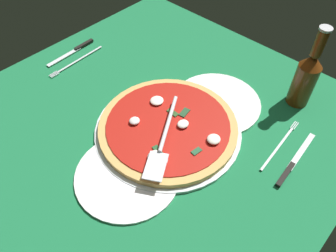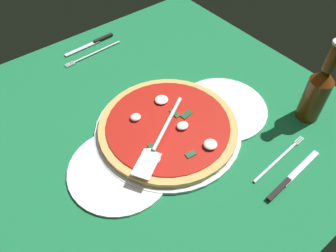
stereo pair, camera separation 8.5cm
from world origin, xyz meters
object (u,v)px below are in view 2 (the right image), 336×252
pizza (168,127)px  beer_bottle (317,91)px  dinner_plate_left (222,108)px  pizza_server (160,136)px  place_setting_near (94,49)px  place_setting_far (284,170)px  dinner_plate_right (120,169)px

pizza → beer_bottle: bearing=150.3°
dinner_plate_left → pizza_server: 22.31cm
pizza_server → place_setting_near: 48.43cm
place_setting_far → dinner_plate_left: bearing=79.7°
dinner_plate_left → place_setting_far: place_setting_far is taller
pizza_server → place_setting_far: 30.82cm
pizza → place_setting_far: size_ratio=1.66×
dinner_plate_left → pizza: 17.38cm
dinner_plate_left → beer_bottle: size_ratio=1.03×
pizza_server → place_setting_far: (-19.20, 23.70, -4.41)cm
dinner_plate_left → dinner_plate_right: size_ratio=1.00×
beer_bottle → dinner_plate_left: bearing=-44.5°
place_setting_far → beer_bottle: size_ratio=0.91×
dinner_plate_left → pizza_server: pizza_server is taller
dinner_plate_right → pizza_server: pizza_server is taller
dinner_plate_left → pizza: (17.05, -2.95, 1.62)cm
dinner_plate_right → place_setting_far: 39.43cm
place_setting_far → pizza: bearing=114.2°
place_setting_far → place_setting_near: bearing=95.3°
pizza_server → place_setting_near: pizza_server is taller
dinner_plate_right → place_setting_far: (-30.98, 24.40, -0.14)cm
dinner_plate_left → pizza: size_ratio=0.69×
beer_bottle → pizza: bearing=-29.7°
dinner_plate_left → beer_bottle: (-16.47, 16.21, 8.76)cm
pizza → beer_bottle: beer_bottle is taller
dinner_plate_left → place_setting_near: (14.12, -47.33, -0.13)cm
pizza → place_setting_far: (-14.36, 26.91, -1.76)cm
place_setting_near → beer_bottle: size_ratio=0.87×
dinner_plate_right → pizza: pizza is taller
pizza_server → beer_bottle: size_ratio=1.00×
dinner_plate_left → pizza_server: bearing=0.7°
dinner_plate_left → beer_bottle: beer_bottle is taller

